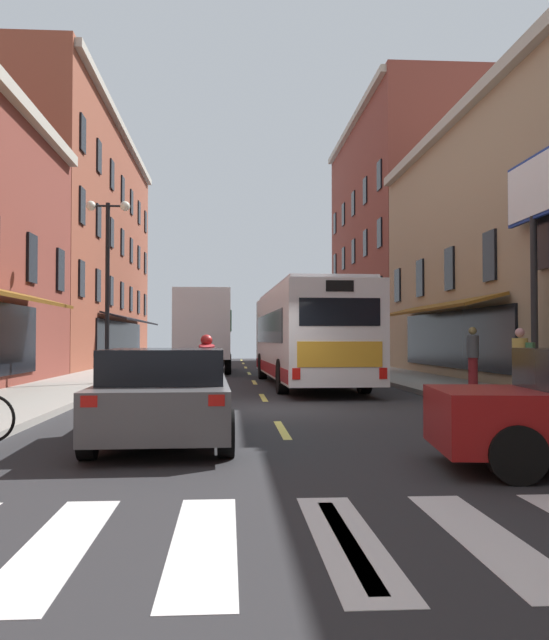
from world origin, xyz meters
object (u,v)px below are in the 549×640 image
(transit_bus, at_px, (306,335))
(pedestrian_near, at_px, (521,361))
(billboard_sign, at_px, (533,212))
(pedestrian_rear, at_px, (473,356))
(motorcycle_rider, at_px, (206,378))
(street_lamp_twin, at_px, (107,282))
(sedan_near, at_px, (166,394))
(box_truck, at_px, (204,331))

(transit_bus, height_order, pedestrian_near, transit_bus)
(billboard_sign, xyz_separation_m, transit_bus, (-5.38, 5.50, -3.18))
(billboard_sign, relative_size, pedestrian_rear, 3.49)
(billboard_sign, xyz_separation_m, motorcycle_rider, (-8.46, -2.32, -4.18))
(billboard_sign, distance_m, street_lamp_twin, 13.00)
(transit_bus, distance_m, street_lamp_twin, 6.75)
(sedan_near, xyz_separation_m, motorcycle_rider, (0.48, 4.46, -0.01))
(motorcycle_rider, relative_size, pedestrian_near, 1.23)
(transit_bus, bearing_deg, street_lamp_twin, -175.99)
(sedan_near, height_order, pedestrian_near, pedestrian_near)
(billboard_sign, xyz_separation_m, street_lamp_twin, (-11.89, 5.04, -1.50))
(pedestrian_near, bearing_deg, sedan_near, 161.44)
(motorcycle_rider, xyz_separation_m, street_lamp_twin, (-3.43, 7.36, 2.68))
(motorcycle_rider, height_order, pedestrian_near, pedestrian_near)
(motorcycle_rider, height_order, pedestrian_rear, pedestrian_rear)
(transit_bus, bearing_deg, sedan_near, -106.17)
(pedestrian_rear, bearing_deg, pedestrian_near, 76.09)
(billboard_sign, bearing_deg, motorcycle_rider, -164.68)
(billboard_sign, bearing_deg, transit_bus, 134.35)
(billboard_sign, height_order, motorcycle_rider, billboard_sign)
(box_truck, relative_size, motorcycle_rider, 3.86)
(box_truck, xyz_separation_m, motorcycle_rider, (0.65, -17.09, -1.22))
(box_truck, xyz_separation_m, pedestrian_near, (8.03, -16.40, -0.90))
(pedestrian_near, bearing_deg, motorcycle_rider, 133.55)
(motorcycle_rider, distance_m, pedestrian_near, 7.42)
(transit_bus, height_order, street_lamp_twin, street_lamp_twin)
(billboard_sign, bearing_deg, box_truck, 121.65)
(street_lamp_twin, bearing_deg, sedan_near, -75.96)
(transit_bus, relative_size, sedan_near, 2.48)
(billboard_sign, bearing_deg, sedan_near, -142.82)
(box_truck, relative_size, pedestrian_near, 4.76)
(billboard_sign, height_order, sedan_near, billboard_sign)
(transit_bus, xyz_separation_m, box_truck, (-3.73, 9.28, 0.23))
(transit_bus, bearing_deg, billboard_sign, -45.65)
(sedan_near, bearing_deg, motorcycle_rider, 83.88)
(transit_bus, relative_size, pedestrian_near, 7.12)
(billboard_sign, distance_m, motorcycle_rider, 9.71)
(pedestrian_rear, bearing_deg, box_truck, -64.01)
(pedestrian_rear, bearing_deg, sedan_near, 40.08)
(pedestrian_near, height_order, pedestrian_rear, pedestrian_rear)
(transit_bus, relative_size, street_lamp_twin, 2.03)
(transit_bus, bearing_deg, pedestrian_rear, -31.20)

